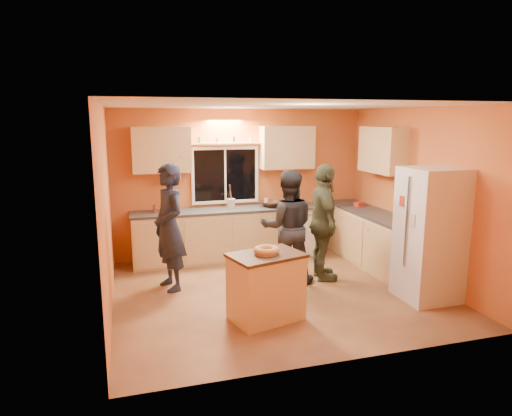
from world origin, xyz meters
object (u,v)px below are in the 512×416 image
object	(u,v)px
refrigerator	(430,235)
person_center	(288,227)
island	(266,286)
person_right	(324,223)
person_left	(169,227)

from	to	relation	value
refrigerator	person_center	bearing A→B (deg)	144.57
island	person_right	world-z (taller)	person_right
refrigerator	island	xyz separation A→B (m)	(-2.31, -0.02, -0.48)
person_left	person_center	world-z (taller)	person_left
refrigerator	person_center	distance (m)	1.98
refrigerator	island	bearing A→B (deg)	-179.48
person_left	person_right	bearing A→B (deg)	65.72
person_center	person_right	bearing A→B (deg)	-169.73
person_left	refrigerator	bearing A→B (deg)	49.87
person_right	person_left	bearing A→B (deg)	93.29
refrigerator	person_right	distance (m)	1.52
refrigerator	person_left	world-z (taller)	person_left
person_center	person_right	distance (m)	0.57
island	refrigerator	bearing A→B (deg)	-14.64
person_left	person_center	bearing A→B (deg)	65.03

